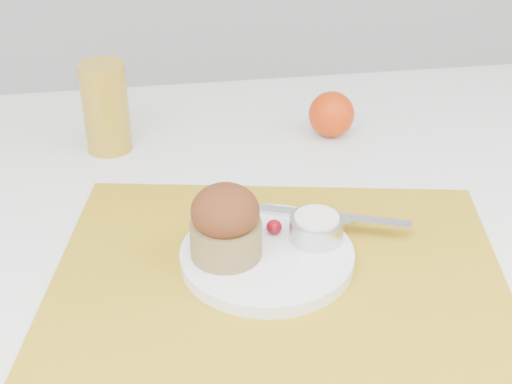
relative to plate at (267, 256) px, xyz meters
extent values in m
cube|color=#BE941A|center=(0.01, -0.02, -0.01)|extent=(0.56, 0.46, 0.00)
cylinder|color=white|center=(0.00, 0.00, 0.00)|extent=(0.24, 0.24, 0.02)
cylinder|color=silver|center=(0.06, 0.02, 0.02)|extent=(0.07, 0.07, 0.03)
cylinder|color=white|center=(0.06, 0.02, 0.04)|extent=(0.06, 0.06, 0.01)
ellipsoid|color=#5D020C|center=(0.01, 0.03, 0.02)|extent=(0.02, 0.02, 0.02)
ellipsoid|color=#500216|center=(0.05, 0.04, 0.02)|extent=(0.02, 0.02, 0.02)
cube|color=silver|center=(0.09, 0.05, 0.01)|extent=(0.18, 0.08, 0.00)
sphere|color=red|center=(0.15, 0.31, 0.02)|extent=(0.07, 0.07, 0.07)
cylinder|color=gold|center=(-0.18, 0.32, 0.05)|extent=(0.08, 0.08, 0.13)
cylinder|color=olive|center=(-0.05, 0.00, 0.03)|extent=(0.09, 0.09, 0.04)
ellipsoid|color=#39180A|center=(-0.05, 0.00, 0.07)|extent=(0.08, 0.08, 0.06)
camera|label=1|loc=(-0.11, -0.65, 0.48)|focal=50.00mm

